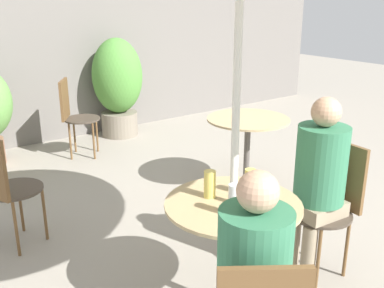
{
  "coord_description": "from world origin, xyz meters",
  "views": [
    {
      "loc": [
        -1.83,
        -1.68,
        1.88
      ],
      "look_at": [
        -0.25,
        0.47,
        0.99
      ],
      "focal_mm": 42.0,
      "sensor_mm": 36.0,
      "label": 1
    }
  ],
  "objects_px": {
    "seated_person_1": "(319,175)",
    "beer_glass_0": "(210,184)",
    "cafe_table_far": "(248,134)",
    "seated_person_0": "(253,276)",
    "bistro_chair_1": "(332,197)",
    "bistro_chair_4": "(73,111)",
    "beer_glass_1": "(234,200)",
    "cafe_table_near": "(232,228)",
    "beer_glass_2": "(250,182)",
    "potted_plant_1": "(118,83)",
    "bistro_chair_3": "(2,182)"
  },
  "relations": [
    {
      "from": "cafe_table_far",
      "to": "seated_person_0",
      "type": "distance_m",
      "value": 2.58
    },
    {
      "from": "beer_glass_1",
      "to": "beer_glass_2",
      "type": "distance_m",
      "value": 0.29
    },
    {
      "from": "cafe_table_far",
      "to": "bistro_chair_3",
      "type": "bearing_deg",
      "value": 174.0
    },
    {
      "from": "cafe_table_far",
      "to": "beer_glass_2",
      "type": "xyz_separation_m",
      "value": [
        -1.2,
        -1.29,
        0.24
      ]
    },
    {
      "from": "beer_glass_1",
      "to": "potted_plant_1",
      "type": "distance_m",
      "value": 4.04
    },
    {
      "from": "beer_glass_0",
      "to": "beer_glass_2",
      "type": "distance_m",
      "value": 0.24
    },
    {
      "from": "bistro_chair_1",
      "to": "seated_person_1",
      "type": "bearing_deg",
      "value": -90.0
    },
    {
      "from": "bistro_chair_3",
      "to": "seated_person_1",
      "type": "height_order",
      "value": "seated_person_1"
    },
    {
      "from": "beer_glass_2",
      "to": "bistro_chair_1",
      "type": "bearing_deg",
      "value": -7.36
    },
    {
      "from": "cafe_table_far",
      "to": "bistro_chair_4",
      "type": "xyz_separation_m",
      "value": [
        -1.0,
        1.95,
        -0.01
      ]
    },
    {
      "from": "bistro_chair_3",
      "to": "beer_glass_0",
      "type": "bearing_deg",
      "value": -173.03
    },
    {
      "from": "beer_glass_0",
      "to": "beer_glass_1",
      "type": "relative_size",
      "value": 0.92
    },
    {
      "from": "cafe_table_near",
      "to": "seated_person_0",
      "type": "relative_size",
      "value": 0.65
    },
    {
      "from": "bistro_chair_4",
      "to": "cafe_table_far",
      "type": "bearing_deg",
      "value": -119.93
    },
    {
      "from": "bistro_chair_1",
      "to": "beer_glass_2",
      "type": "height_order",
      "value": "bistro_chair_1"
    },
    {
      "from": "seated_person_1",
      "to": "beer_glass_1",
      "type": "relative_size",
      "value": 7.08
    },
    {
      "from": "cafe_table_far",
      "to": "beer_glass_1",
      "type": "distance_m",
      "value": 2.06
    },
    {
      "from": "seated_person_1",
      "to": "beer_glass_0",
      "type": "xyz_separation_m",
      "value": [
        -0.76,
        0.2,
        0.06
      ]
    },
    {
      "from": "bistro_chair_1",
      "to": "beer_glass_1",
      "type": "height_order",
      "value": "bistro_chair_1"
    },
    {
      "from": "bistro_chair_4",
      "to": "seated_person_1",
      "type": "height_order",
      "value": "seated_person_1"
    },
    {
      "from": "bistro_chair_4",
      "to": "beer_glass_1",
      "type": "height_order",
      "value": "bistro_chair_4"
    },
    {
      "from": "seated_person_1",
      "to": "bistro_chair_4",
      "type": "bearing_deg",
      "value": -169.75
    },
    {
      "from": "bistro_chair_4",
      "to": "bistro_chair_1",
      "type": "bearing_deg",
      "value": -138.66
    },
    {
      "from": "bistro_chair_1",
      "to": "cafe_table_near",
      "type": "bearing_deg",
      "value": -90.0
    },
    {
      "from": "seated_person_1",
      "to": "beer_glass_0",
      "type": "distance_m",
      "value": 0.78
    },
    {
      "from": "bistro_chair_4",
      "to": "beer_glass_1",
      "type": "distance_m",
      "value": 3.42
    },
    {
      "from": "bistro_chair_3",
      "to": "seated_person_1",
      "type": "distance_m",
      "value": 2.27
    },
    {
      "from": "cafe_table_far",
      "to": "seated_person_0",
      "type": "height_order",
      "value": "seated_person_0"
    },
    {
      "from": "cafe_table_far",
      "to": "seated_person_0",
      "type": "relative_size",
      "value": 0.66
    },
    {
      "from": "bistro_chair_4",
      "to": "beer_glass_2",
      "type": "distance_m",
      "value": 3.25
    },
    {
      "from": "cafe_table_near",
      "to": "seated_person_0",
      "type": "distance_m",
      "value": 0.72
    },
    {
      "from": "cafe_table_far",
      "to": "seated_person_1",
      "type": "height_order",
      "value": "seated_person_1"
    },
    {
      "from": "bistro_chair_1",
      "to": "beer_glass_2",
      "type": "bearing_deg",
      "value": -92.99
    },
    {
      "from": "cafe_table_near",
      "to": "bistro_chair_3",
      "type": "distance_m",
      "value": 1.79
    },
    {
      "from": "bistro_chair_3",
      "to": "beer_glass_2",
      "type": "distance_m",
      "value": 1.87
    },
    {
      "from": "beer_glass_0",
      "to": "bistro_chair_1",
      "type": "bearing_deg",
      "value": -12.83
    },
    {
      "from": "cafe_table_far",
      "to": "bistro_chair_1",
      "type": "relative_size",
      "value": 0.86
    },
    {
      "from": "seated_person_0",
      "to": "beer_glass_1",
      "type": "bearing_deg",
      "value": -88.17
    },
    {
      "from": "cafe_table_near",
      "to": "potted_plant_1",
      "type": "relative_size",
      "value": 0.6
    },
    {
      "from": "cafe_table_near",
      "to": "beer_glass_1",
      "type": "distance_m",
      "value": 0.3
    },
    {
      "from": "bistro_chair_3",
      "to": "seated_person_1",
      "type": "bearing_deg",
      "value": -158.97
    },
    {
      "from": "seated_person_0",
      "to": "beer_glass_2",
      "type": "distance_m",
      "value": 0.82
    },
    {
      "from": "cafe_table_far",
      "to": "beer_glass_0",
      "type": "xyz_separation_m",
      "value": [
        -1.41,
        -1.17,
        0.24
      ]
    },
    {
      "from": "beer_glass_2",
      "to": "bistro_chair_4",
      "type": "bearing_deg",
      "value": 86.42
    },
    {
      "from": "bistro_chair_4",
      "to": "potted_plant_1",
      "type": "distance_m",
      "value": 0.96
    },
    {
      "from": "bistro_chair_4",
      "to": "seated_person_0",
      "type": "xyz_separation_m",
      "value": [
        -0.75,
        -3.84,
        0.17
      ]
    },
    {
      "from": "beer_glass_0",
      "to": "cafe_table_far",
      "type": "bearing_deg",
      "value": 39.66
    },
    {
      "from": "cafe_table_near",
      "to": "bistro_chair_4",
      "type": "distance_m",
      "value": 3.28
    },
    {
      "from": "bistro_chair_4",
      "to": "beer_glass_1",
      "type": "xyz_separation_m",
      "value": [
        -0.46,
        -3.38,
        0.27
      ]
    },
    {
      "from": "cafe_table_far",
      "to": "seated_person_1",
      "type": "distance_m",
      "value": 1.53
    }
  ]
}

